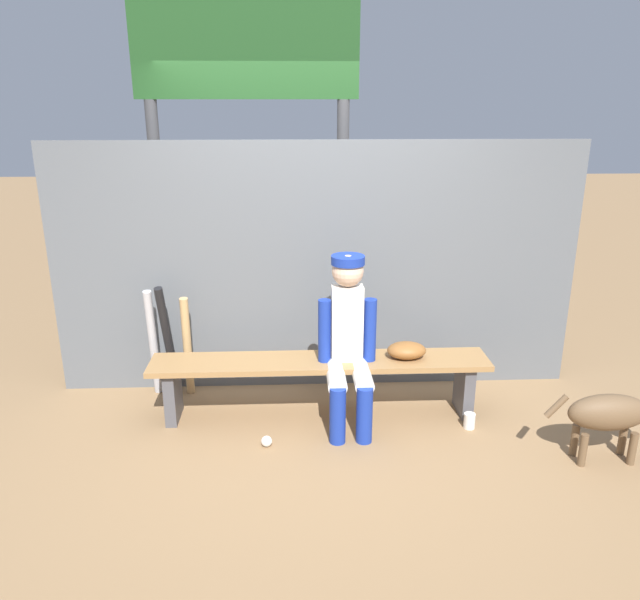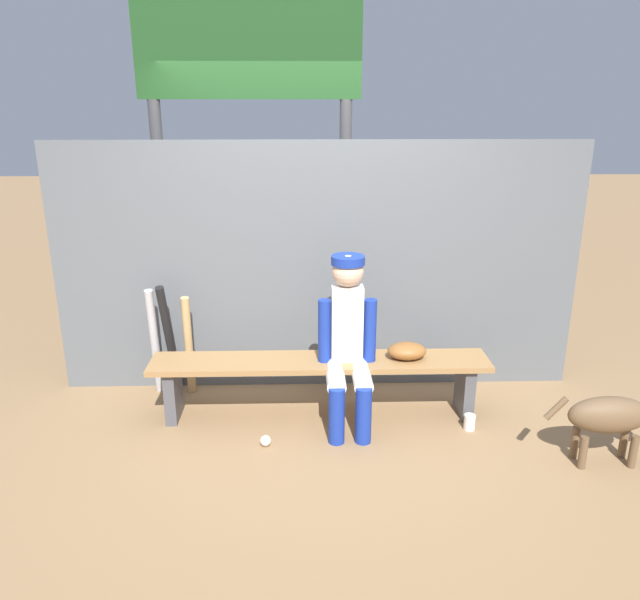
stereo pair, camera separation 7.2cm
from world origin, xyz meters
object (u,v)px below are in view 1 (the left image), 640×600
player_seated (348,338)px  cup_on_ground (469,421)px  baseball_glove (407,350)px  bat_wood_tan (187,347)px  scoreboard (255,95)px  dugout_bench (320,372)px  baseball (267,441)px  dog (617,413)px  bat_aluminum_silver (153,343)px  cup_on_bench (364,350)px  bat_aluminum_black (168,340)px

player_seated → cup_on_ground: 1.05m
player_seated → baseball_glove: (0.43, 0.11, -0.15)m
baseball_glove → bat_wood_tan: (-1.63, 0.37, -0.09)m
bat_wood_tan → scoreboard: scoreboard is taller
cup_on_ground → scoreboard: size_ratio=0.03×
dugout_bench → player_seated: player_seated is taller
baseball_glove → baseball: 1.18m
player_seated → baseball_glove: bearing=13.7°
baseball_glove → dugout_bench: bearing=180.0°
player_seated → dog: 1.78m
bat_wood_tan → dugout_bench: bearing=-20.0°
baseball_glove → baseball: (-1.00, -0.41, -0.46)m
bat_aluminum_silver → dog: (3.11, -1.04, -0.10)m
baseball → cup_on_bench: size_ratio=0.67×
dog → cup_on_bench: bearing=155.5°
cup_on_bench → baseball_glove: bearing=-4.7°
cup_on_bench → baseball: bearing=-147.9°
baseball_glove → cup_on_bench: (-0.30, 0.02, -0.01)m
dog → scoreboard: bearing=141.8°
baseball_glove → bat_aluminum_black: size_ratio=0.30×
bat_wood_tan → cup_on_ground: size_ratio=7.39×
baseball_glove → scoreboard: bearing=133.5°
dugout_bench → cup_on_bench: bearing=4.4°
player_seated → dog: (1.66, -0.56, -0.32)m
cup_on_ground → scoreboard: scoreboard is taller
bat_wood_tan → scoreboard: bearing=55.4°
baseball → cup_on_ground: 1.43m
bat_aluminum_black → cup_on_ground: 2.32m
dugout_bench → bat_aluminum_silver: bat_aluminum_silver is taller
cup_on_ground → dog: bearing=-28.4°
player_seated → baseball: (-0.57, -0.31, -0.61)m
baseball_glove → cup_on_bench: 0.30m
cup_on_ground → cup_on_bench: cup_on_bench is taller
cup_on_ground → scoreboard: (-1.51, 1.38, 2.19)m
bat_aluminum_black → scoreboard: bearing=48.0°
bat_wood_tan → baseball: 1.07m
bat_aluminum_black → cup_on_bench: size_ratio=8.41×
bat_wood_tan → cup_on_bench: bat_wood_tan is taller
bat_aluminum_silver → cup_on_ground: (2.31, -0.61, -0.38)m
baseball → dog: 2.26m
dugout_bench → player_seated: size_ratio=2.01×
bat_aluminum_black → cup_on_bench: (1.47, -0.36, 0.04)m
baseball_glove → dog: size_ratio=0.33×
bat_wood_tan → bat_aluminum_silver: bearing=177.9°
baseball_glove → bat_wood_tan: 1.67m
dog → player_seated: bearing=161.2°
baseball → dog: dog is taller
player_seated → bat_aluminum_black: player_seated is taller
bat_aluminum_silver → dugout_bench: bearing=-16.6°
dugout_bench → dog: 1.96m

